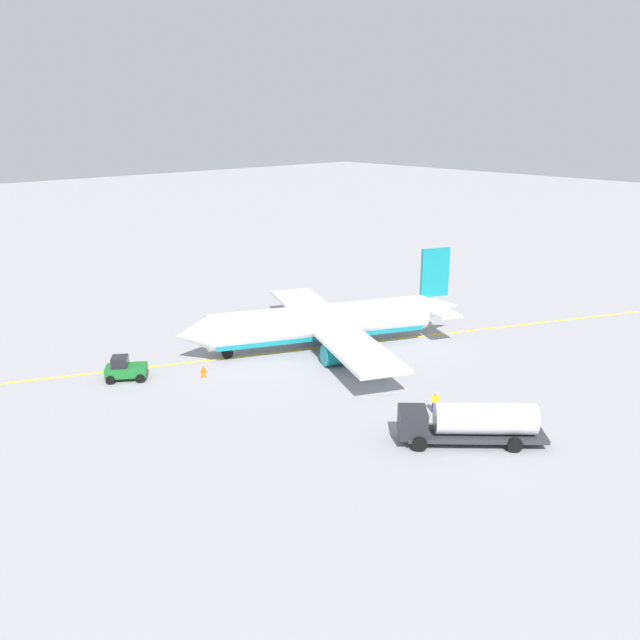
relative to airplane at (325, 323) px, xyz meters
name	(u,v)px	position (x,y,z in m)	size (l,w,h in m)	color
ground_plane	(320,348)	(0.45, -0.20, -2.62)	(400.00, 400.00, 0.00)	#939399
airplane	(325,323)	(0.00, 0.00, 0.00)	(28.99, 28.48, 9.61)	white
fuel_tanker	(471,422)	(6.38, 22.53, -0.90)	(9.41, 9.12, 3.15)	#2D2D33
pushback_tug	(125,369)	(19.25, -5.81, -1.62)	(4.10, 3.80, 2.20)	#196B28
refueling_worker	(435,403)	(4.01, 17.51, -1.80)	(0.54, 0.62, 1.71)	navy
safety_cone_nose	(204,369)	(13.12, -2.42, -2.27)	(0.64, 0.64, 0.71)	#F2590F
safety_cone_wingtip	(203,374)	(13.71, -1.52, -2.31)	(0.56, 0.56, 0.62)	#F2590F
taxi_line_marking	(320,348)	(0.45, -0.20, -2.62)	(87.36, 0.30, 0.01)	yellow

